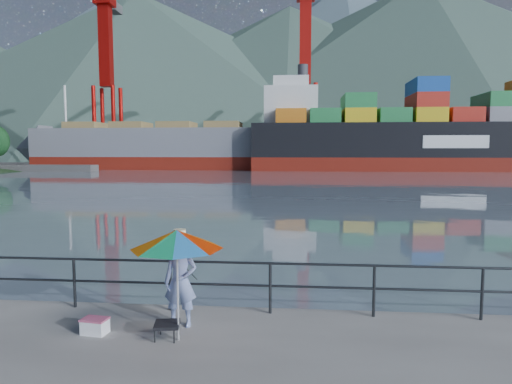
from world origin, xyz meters
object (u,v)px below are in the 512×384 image
(cooler_bag, at_px, (95,327))
(fisherman, at_px, (181,282))
(beach_umbrella, at_px, (177,239))
(container_ship, at_px, (455,134))
(bulk_carrier, at_px, (202,145))

(cooler_bag, bearing_deg, fisherman, 28.09)
(fisherman, height_order, beach_umbrella, beach_umbrella)
(beach_umbrella, distance_m, container_ship, 77.55)
(cooler_bag, bearing_deg, container_ship, 75.74)
(bulk_carrier, bearing_deg, beach_umbrella, -78.57)
(cooler_bag, bearing_deg, bulk_carrier, 108.62)
(cooler_bag, bearing_deg, beach_umbrella, 3.24)
(beach_umbrella, relative_size, cooler_bag, 4.47)
(fisherman, distance_m, container_ship, 77.05)
(fisherman, distance_m, bulk_carrier, 74.96)
(cooler_bag, relative_size, container_ship, 0.01)
(bulk_carrier, relative_size, container_ship, 0.87)
(container_ship, bearing_deg, beach_umbrella, -111.49)
(container_ship, bearing_deg, cooler_bag, -112.57)
(bulk_carrier, distance_m, container_ship, 43.42)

